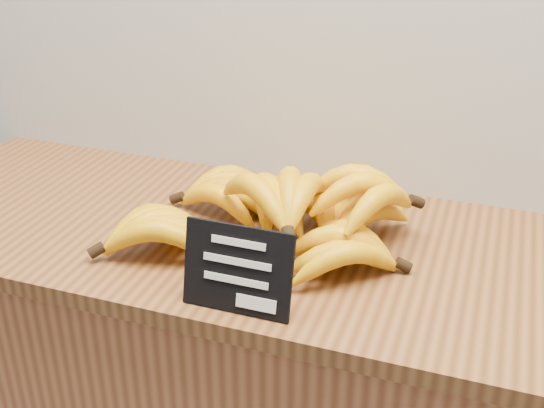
# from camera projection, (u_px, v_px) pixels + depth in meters

# --- Properties ---
(counter_top) EXTENTS (1.52, 0.54, 0.03)m
(counter_top) POSITION_uv_depth(u_px,v_px,m) (281.00, 245.00, 1.21)
(counter_top) COLOR brown
(counter_top) RESTS_ON counter
(chalkboard_sign) EXTENTS (0.17, 0.04, 0.13)m
(chalkboard_sign) POSITION_uv_depth(u_px,v_px,m) (237.00, 270.00, 0.98)
(chalkboard_sign) COLOR black
(chalkboard_sign) RESTS_ON counter_top
(banana_pile) EXTENTS (0.55, 0.39, 0.13)m
(banana_pile) POSITION_uv_depth(u_px,v_px,m) (283.00, 210.00, 1.18)
(banana_pile) COLOR #ECB009
(banana_pile) RESTS_ON counter_top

